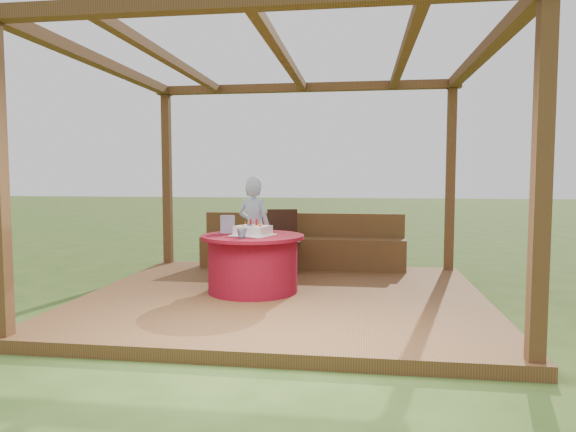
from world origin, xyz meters
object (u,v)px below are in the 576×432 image
at_px(bench, 302,250).
at_px(drinking_glass, 242,234).
at_px(chair, 283,237).
at_px(gift_bag, 228,224).
at_px(elderly_woman, 254,226).
at_px(table, 253,263).
at_px(birthday_cake, 253,230).

bearing_deg(bench, drinking_glass, -102.47).
distance_m(chair, gift_bag, 1.30).
bearing_deg(elderly_woman, drinking_glass, -84.49).
bearing_deg(bench, chair, -123.97).
xyz_separation_m(table, birthday_cake, (0.01, -0.04, 0.39)).
height_order(table, drinking_glass, drinking_glass).
height_order(elderly_woman, birthday_cake, elderly_woman).
bearing_deg(table, bench, 76.85).
bearing_deg(bench, elderly_woman, -126.33).
bearing_deg(gift_bag, chair, 72.38).
bearing_deg(birthday_cake, table, 104.16).
distance_m(table, birthday_cake, 0.39).
bearing_deg(gift_bag, elderly_woman, 82.76).
bearing_deg(birthday_cake, elderly_woman, 100.88).
relative_size(birthday_cake, gift_bag, 2.48).
relative_size(chair, drinking_glass, 7.91).
bearing_deg(drinking_glass, bench, 77.53).
bearing_deg(elderly_woman, table, -79.25).
xyz_separation_m(gift_bag, drinking_glass, (0.29, -0.47, -0.06)).
xyz_separation_m(table, elderly_woman, (-0.17, 0.90, 0.34)).
distance_m(elderly_woman, gift_bag, 0.78).
bearing_deg(table, birthday_cake, -75.84).
distance_m(bench, gift_bag, 1.76).
height_order(chair, elderly_woman, elderly_woman).
relative_size(table, birthday_cake, 2.25).
height_order(bench, chair, chair).
height_order(bench, drinking_glass, bench).
relative_size(gift_bag, drinking_glass, 1.92).
bearing_deg(birthday_cake, bench, 77.43).
relative_size(table, gift_bag, 5.59).
distance_m(birthday_cake, drinking_glass, 0.30).
distance_m(table, chair, 1.33).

